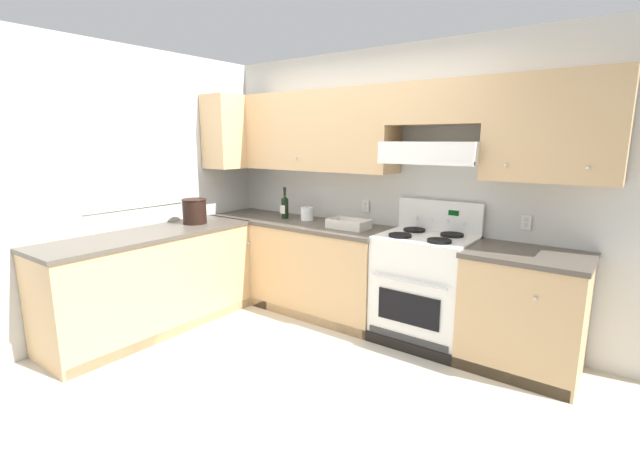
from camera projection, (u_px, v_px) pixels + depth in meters
name	position (u px, v px, depth m)	size (l,w,h in m)	color
ground_plane	(250.00, 369.00, 3.36)	(7.04, 7.04, 0.00)	beige
wall_back	(396.00, 166.00, 4.03)	(4.68, 0.57, 2.55)	silver
wall_left	(145.00, 180.00, 4.20)	(0.47, 4.00, 2.55)	silver
counter_back_run	(350.00, 275.00, 4.19)	(3.60, 0.65, 0.91)	tan
counter_left_run	(151.00, 282.00, 3.99)	(0.63, 1.91, 0.91)	tan
stove	(424.00, 287.00, 3.76)	(0.76, 0.62, 1.20)	white
wine_bottle	(285.00, 206.00, 4.60)	(0.07, 0.08, 0.33)	black
bowl	(348.00, 225.00, 4.09)	(0.38, 0.22, 0.08)	beige
bucket	(195.00, 211.00, 4.30)	(0.24, 0.24, 0.24)	black
paper_towel_roll	(307.00, 214.00, 4.50)	(0.13, 0.13, 0.13)	white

